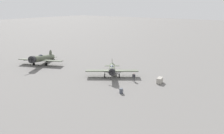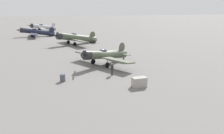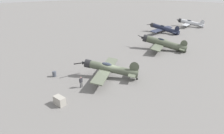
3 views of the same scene
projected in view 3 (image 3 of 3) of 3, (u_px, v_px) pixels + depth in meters
The scene contains 8 objects.
ground_plane at pixel (112, 77), 32.22m from camera, with size 400.00×400.00×0.00m, color slate.
airplane_foreground at pixel (109, 68), 31.76m from camera, with size 8.79×10.00×3.01m.
airplane_mid_apron at pixel (163, 43), 46.26m from camera, with size 11.22×11.00×3.39m.
airplane_far_line at pixel (164, 29), 64.04m from camera, with size 10.58×12.06×2.89m.
airplane_outer_stand at pixel (190, 23), 74.41m from camera, with size 10.38×12.11×2.87m.
ground_crew_mechanic at pixel (81, 81), 28.64m from camera, with size 0.31×0.63×1.64m.
equipment_crate at pixel (60, 101), 24.52m from camera, with size 1.63×0.98×1.07m.
fuel_drum at pixel (54, 74), 32.44m from camera, with size 0.66×0.66×0.87m.
Camera 3 is at (-21.54, 19.98, 13.32)m, focal length 32.26 mm.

